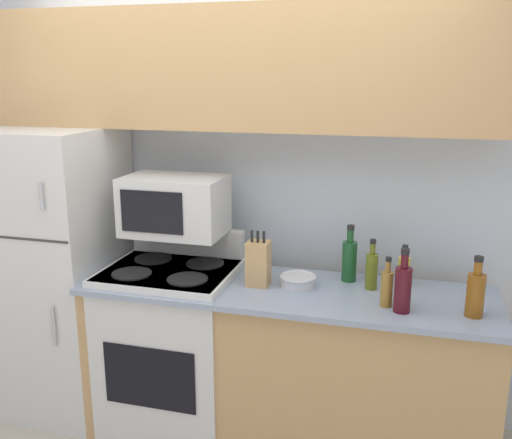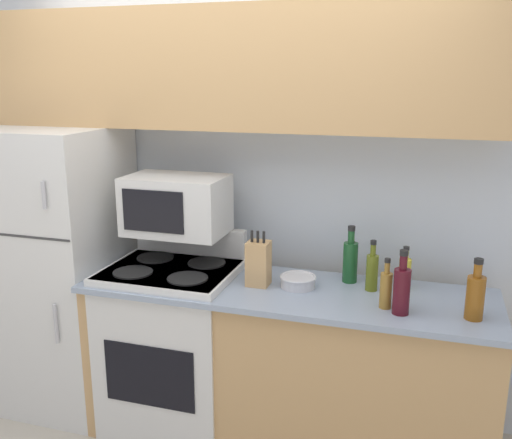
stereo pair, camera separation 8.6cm
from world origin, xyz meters
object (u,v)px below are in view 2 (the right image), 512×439
Objects in this scene: microwave at (176,205)px; bottle_whiskey at (475,296)px; bottle_wine_red at (402,289)px; bowl at (298,281)px; stove at (174,344)px; bottle_olive_oil at (372,271)px; bottle_vinegar at (386,289)px; knife_block at (258,263)px; bottle_cooking_spray at (405,272)px; bottle_wine_green at (350,260)px; refrigerator at (59,268)px.

microwave reaches higher than bottle_whiskey.
bottle_wine_red is 1.07× the size of bottle_whiskey.
bottle_whiskey reaches higher than bowl.
bottle_wine_red is at bearing -7.36° from stove.
bottle_olive_oil is (0.36, 0.07, 0.07)m from bowl.
bottle_vinegar is at bearing -5.53° from stove.
bottle_wine_red is (0.72, -0.16, 0.00)m from knife_block.
bottle_cooking_spray is 0.33m from bottle_wine_red.
bottle_wine_red is 0.44m from bottle_wine_green.
bowl is 0.72× the size of bottle_olive_oil.
refrigerator reaches higher than microwave.
bowl is at bearing -6.73° from microwave.
bottle_whiskey is (0.31, -0.29, 0.02)m from bottle_cooking_spray.
bottle_whiskey reaches higher than bottle_olive_oil.
bowl is at bearing 160.38° from bottle_wine_red.
bottle_vinegar is (0.65, -0.11, -0.02)m from knife_block.
bottle_wine_green is (-0.28, 0.34, 0.00)m from bottle_wine_red.
microwave is 1.79× the size of bottle_wine_green.
bowl is 0.54m from bottle_cooking_spray.
knife_block is at bearing 173.34° from bottle_whiskey.
microwave reaches higher than knife_block.
bowl is 0.62× the size of bottle_wine_red.
bowl is at bearing -146.92° from bottle_wine_green.
stove is 4.21× the size of bottle_olive_oil.
bottle_whiskey is (1.52, -0.12, 0.52)m from stove.
microwave is 0.57m from knife_block.
microwave reaches higher than bottle_wine_green.
bottle_olive_oil is at bearing 5.15° from stove.
knife_block is at bearing -12.56° from microwave.
refrigerator is 2.31m from bottle_whiskey.
bottle_vinegar is 0.29m from bottle_cooking_spray.
bottle_cooking_spray reaches higher than stove.
knife_block is 0.48m from bottle_wine_green.
bottle_whiskey is (2.29, -0.19, 0.17)m from refrigerator.
stove is at bearing 174.47° from bottle_vinegar.
bottle_whiskey is at bearing -24.70° from bottle_olive_oil.
knife_block reaches higher than bowl.
bottle_whiskey is at bearing 6.49° from bottle_wine_red.
refrigerator reaches higher than bottle_vinegar.
microwave is 0.78m from bowl.
bottle_vinegar is at bearing -10.91° from microwave.
refrigerator is at bearing 173.46° from bottle_wine_red.
knife_block reaches higher than bottle_vinegar.
bottle_cooking_spray is at bearing 75.99° from bottle_vinegar.
bottle_cooking_spray is at bearing 8.03° from stove.
bottle_whiskey is (0.59, -0.30, -0.01)m from bottle_wine_green.
knife_block reaches higher than stove.
stove is 2.04× the size of microwave.
stove is 0.82m from bowl.
bowl is (0.20, 0.03, -0.08)m from knife_block.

